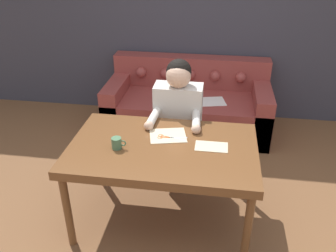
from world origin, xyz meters
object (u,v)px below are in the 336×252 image
person (178,119)px  scissors (167,137)px  couch (188,105)px  mug (117,143)px  dining_table (163,153)px

person → scissors: (-0.03, -0.51, 0.10)m
couch → mug: 1.85m
person → scissors: size_ratio=5.08×
mug → couch: bearing=77.7°
person → couch: bearing=89.8°
dining_table → couch: (0.04, 1.66, -0.36)m
dining_table → person: bearing=86.3°
person → mug: size_ratio=10.70×
dining_table → scissors: scissors is taller
scissors → mug: 0.41m
couch → scissors: 1.60m
person → scissors: 0.52m
couch → scissors: (-0.03, -1.54, 0.43)m
couch → person: person is taller
dining_table → mug: 0.37m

